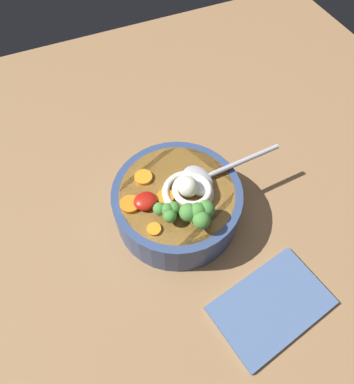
# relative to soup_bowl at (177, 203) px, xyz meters

# --- Properties ---
(table_slab) EXTENTS (1.17, 1.17, 0.04)m
(table_slab) POSITION_rel_soup_bowl_xyz_m (0.03, -0.03, -0.06)
(table_slab) COLOR #936D47
(table_slab) RESTS_ON ground
(soup_bowl) EXTENTS (0.20, 0.20, 0.07)m
(soup_bowl) POSITION_rel_soup_bowl_xyz_m (0.00, 0.00, 0.00)
(soup_bowl) COLOR #334775
(soup_bowl) RESTS_ON table_slab
(noodle_pile) EXTENTS (0.09, 0.09, 0.03)m
(noodle_pile) POSITION_rel_soup_bowl_xyz_m (0.02, -0.01, 0.04)
(noodle_pile) COLOR silver
(noodle_pile) RESTS_ON soup_bowl
(soup_spoon) EXTENTS (0.17, 0.06, 0.02)m
(soup_spoon) POSITION_rel_soup_bowl_xyz_m (0.05, 0.00, 0.04)
(soup_spoon) COLOR #B7B7BC
(soup_spoon) RESTS_ON soup_bowl
(chili_sauce_dollop) EXTENTS (0.04, 0.03, 0.02)m
(chili_sauce_dollop) POSITION_rel_soup_bowl_xyz_m (-0.05, -0.00, 0.04)
(chili_sauce_dollop) COLOR #B2190F
(chili_sauce_dollop) RESTS_ON soup_bowl
(broccoli_floret_left) EXTENTS (0.05, 0.04, 0.04)m
(broccoli_floret_left) POSITION_rel_soup_bowl_xyz_m (0.01, -0.06, 0.06)
(broccoli_floret_left) COLOR #7A9E60
(broccoli_floret_left) RESTS_ON soup_bowl
(broccoli_floret_far) EXTENTS (0.04, 0.03, 0.03)m
(broccoli_floret_far) POSITION_rel_soup_bowl_xyz_m (-0.03, -0.04, 0.05)
(broccoli_floret_far) COLOR #7A9E60
(broccoli_floret_far) RESTS_ON soup_bowl
(carrot_slice_beside_noodles) EXTENTS (0.03, 0.03, 0.01)m
(carrot_slice_beside_noodles) POSITION_rel_soup_bowl_xyz_m (-0.02, -0.00, 0.04)
(carrot_slice_beside_noodles) COLOR orange
(carrot_slice_beside_noodles) RESTS_ON soup_bowl
(carrot_slice_rear) EXTENTS (0.02, 0.02, 0.00)m
(carrot_slice_rear) POSITION_rel_soup_bowl_xyz_m (-0.06, -0.05, 0.04)
(carrot_slice_rear) COLOR orange
(carrot_slice_rear) RESTS_ON soup_bowl
(carrot_slice_center) EXTENTS (0.03, 0.03, 0.01)m
(carrot_slice_center) POSITION_rel_soup_bowl_xyz_m (-0.04, 0.04, 0.04)
(carrot_slice_center) COLOR orange
(carrot_slice_center) RESTS_ON soup_bowl
(carrot_slice_right) EXTENTS (0.03, 0.03, 0.01)m
(carrot_slice_right) POSITION_rel_soup_bowl_xyz_m (-0.07, 0.01, 0.04)
(carrot_slice_right) COLOR orange
(carrot_slice_right) RESTS_ON soup_bowl
(folded_napkin) EXTENTS (0.18, 0.13, 0.01)m
(folded_napkin) POSITION_rel_soup_bowl_xyz_m (0.06, -0.20, -0.03)
(folded_napkin) COLOR #4C6693
(folded_napkin) RESTS_ON table_slab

